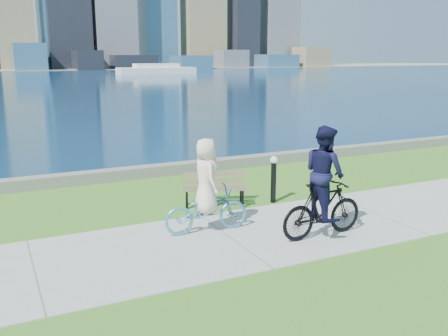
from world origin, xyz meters
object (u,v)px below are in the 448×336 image
at_px(bollard_lamp, 274,176).
at_px(cyclist_man, 323,191).
at_px(park_bench, 214,186).
at_px(cyclist_woman, 206,198).

relative_size(bollard_lamp, cyclist_man, 0.52).
bearing_deg(bollard_lamp, park_bench, 163.41).
bearing_deg(cyclist_man, bollard_lamp, -10.00).
height_order(park_bench, bollard_lamp, bollard_lamp).
relative_size(bollard_lamp, cyclist_woman, 0.60).
height_order(bollard_lamp, cyclist_woman, cyclist_woman).
xyz_separation_m(bollard_lamp, cyclist_man, (-0.41, -2.72, 0.31)).
xyz_separation_m(park_bench, cyclist_man, (1.12, -3.17, 0.52)).
distance_m(park_bench, cyclist_woman, 2.08).
bearing_deg(cyclist_man, cyclist_woman, 55.76).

